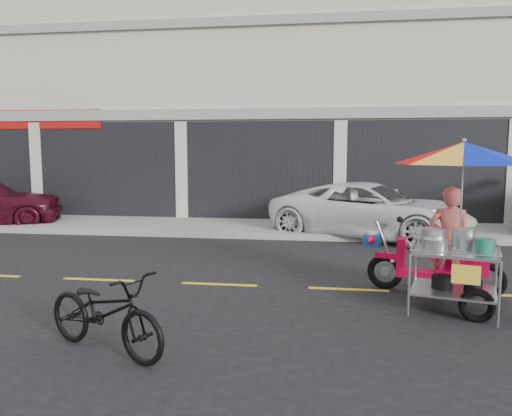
# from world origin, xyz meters

# --- Properties ---
(ground) EXTENTS (90.00, 90.00, 0.00)m
(ground) POSITION_xyz_m (0.00, 0.00, 0.00)
(ground) COLOR black
(sidewalk) EXTENTS (45.00, 3.00, 0.15)m
(sidewalk) POSITION_xyz_m (0.00, 5.50, 0.07)
(sidewalk) COLOR gray
(sidewalk) RESTS_ON ground
(shophouse_block) EXTENTS (36.00, 8.11, 10.40)m
(shophouse_block) POSITION_xyz_m (2.82, 10.59, 4.24)
(shophouse_block) COLOR beige
(shophouse_block) RESTS_ON ground
(centerline) EXTENTS (42.00, 0.10, 0.01)m
(centerline) POSITION_xyz_m (0.00, 0.00, 0.00)
(centerline) COLOR gold
(centerline) RESTS_ON ground
(white_pickup) EXTENTS (5.22, 3.84, 1.32)m
(white_pickup) POSITION_xyz_m (0.70, 4.69, 0.66)
(white_pickup) COLOR white
(white_pickup) RESTS_ON ground
(near_bicycle) EXTENTS (1.76, 1.24, 0.88)m
(near_bicycle) POSITION_xyz_m (-2.60, -2.75, 0.44)
(near_bicycle) COLOR black
(near_bicycle) RESTS_ON ground
(food_vendor_rig) EXTENTS (2.23, 2.18, 2.26)m
(food_vendor_rig) POSITION_xyz_m (1.36, -0.53, 1.42)
(food_vendor_rig) COLOR black
(food_vendor_rig) RESTS_ON ground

